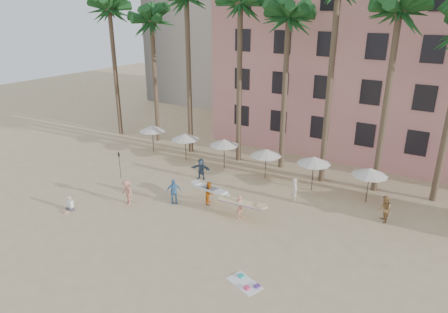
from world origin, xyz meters
TOP-DOWN VIEW (x-y plane):
  - ground at (0.00, 0.00)m, footprint 120.00×120.00m
  - pink_hotel at (7.00, 26.00)m, footprint 35.00×14.00m
  - palm_row at (0.51, 15.00)m, footprint 44.40×5.40m
  - umbrella_row at (-3.00, 12.50)m, footprint 22.50×2.70m
  - beach_towel at (4.17, 0.15)m, footprint 2.03×1.54m
  - carrier_yellow at (0.54, 5.80)m, footprint 3.06×1.39m
  - carrier_white at (-2.34, 6.46)m, footprint 2.98×1.36m
  - beachgoers at (-2.13, 7.33)m, footprint 16.99×8.06m
  - paddle at (-10.97, 6.26)m, footprint 0.18×0.04m
  - seated_man at (-9.82, 0.42)m, footprint 0.44×0.77m

SIDE VIEW (x-z plane):
  - ground at x=0.00m, z-range 0.00..0.00m
  - beach_towel at x=4.17m, z-range -0.04..0.10m
  - seated_man at x=-9.82m, z-range -0.15..0.85m
  - carrier_white at x=-2.34m, z-range 0.07..1.70m
  - beachgoers at x=-2.13m, z-range -0.02..1.82m
  - carrier_yellow at x=0.54m, z-range 0.12..1.75m
  - paddle at x=-10.97m, z-range 0.30..2.52m
  - umbrella_row at x=-3.00m, z-range 0.97..3.69m
  - pink_hotel at x=7.00m, z-range 0.00..16.00m
  - palm_row at x=0.51m, z-range 4.82..21.12m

